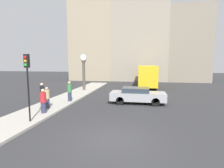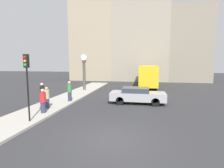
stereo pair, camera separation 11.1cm
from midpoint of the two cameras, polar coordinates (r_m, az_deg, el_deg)
The scene contains 11 objects.
ground_plane at distance 8.47m, azimuth 0.58°, elevation -17.72°, with size 120.00×120.00×0.00m, color #2D2D30.
sidewalk_corner at distance 19.23m, azimuth -12.42°, elevation -3.65°, with size 2.83×23.68×0.14m, color #A39E93.
building_row at distance 35.99m, azimuth 7.51°, elevation 15.30°, with size 26.79×5.00×19.67m.
sedan_car at distance 15.46m, azimuth 8.46°, elevation -3.61°, with size 4.73×1.84×1.40m.
bus_distant at distance 26.79m, azimuth 11.72°, elevation 2.97°, with size 2.51×8.94×3.13m.
traffic_light_near at distance 11.02m, azimuth -25.77°, elevation 3.01°, with size 0.26×0.24×3.88m.
street_clock at distance 22.34m, azimuth -8.95°, elevation 3.72°, with size 0.85×0.45×4.55m.
pedestrian_red_top at distance 12.81m, azimuth -21.38°, elevation -5.20°, with size 0.41×0.41×1.65m.
pedestrian_green_hoodie at distance 16.01m, azimuth -13.50°, elevation -2.30°, with size 0.39×0.39×1.78m.
pedestrian_black_jacket at distance 15.70m, azimuth -21.66°, elevation -2.75°, with size 0.33×0.33×1.75m.
pedestrian_tan_coat at distance 14.02m, azimuth -20.28°, elevation -4.23°, with size 0.39×0.39×1.61m.
Camera 2 is at (1.35, -7.58, 3.52)m, focal length 28.00 mm.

